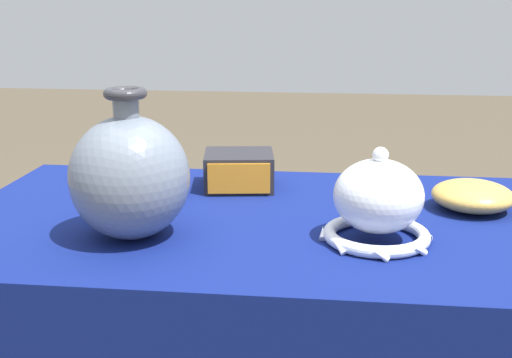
{
  "coord_description": "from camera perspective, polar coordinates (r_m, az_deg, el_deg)",
  "views": [
    {
      "loc": [
        0.13,
        -1.16,
        1.13
      ],
      "look_at": [
        0.0,
        -0.08,
        0.83
      ],
      "focal_mm": 45.0,
      "sensor_mm": 36.0,
      "label": 1
    }
  ],
  "objects": [
    {
      "name": "vase_dome_bell",
      "position": [
        1.1,
        10.79,
        -2.19
      ],
      "size": [
        0.2,
        0.2,
        0.17
      ],
      "color": "white",
      "rests_on": "display_table"
    },
    {
      "name": "display_table",
      "position": [
        1.24,
        0.09,
        -7.19
      ],
      "size": [
        1.16,
        0.68,
        0.73
      ],
      "color": "brown",
      "rests_on": "ground_plane"
    },
    {
      "name": "bowl_shallow_ochre",
      "position": [
        1.33,
        18.7,
        -1.41
      ],
      "size": [
        0.16,
        0.16,
        0.06
      ],
      "primitive_type": "ellipsoid",
      "color": "gold",
      "rests_on": "display_table"
    },
    {
      "name": "bowl_shallow_celadon",
      "position": [
        1.37,
        -9.65,
        -0.02
      ],
      "size": [
        0.16,
        0.16,
        0.07
      ],
      "primitive_type": "ellipsoid",
      "color": "#A8CCB7",
      "rests_on": "display_table"
    },
    {
      "name": "mosaic_tile_box",
      "position": [
        1.41,
        -1.52,
        0.77
      ],
      "size": [
        0.17,
        0.16,
        0.08
      ],
      "rotation": [
        0.0,
        0.0,
        0.14
      ],
      "color": "#232328",
      "rests_on": "display_table"
    },
    {
      "name": "vase_tall_bulbous",
      "position": [
        1.11,
        -11.16,
        0.25
      ],
      "size": [
        0.21,
        0.21,
        0.26
      ],
      "color": "slate",
      "rests_on": "display_table"
    }
  ]
}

